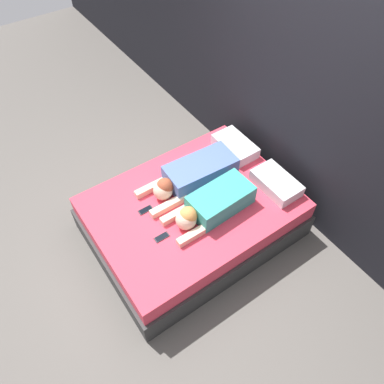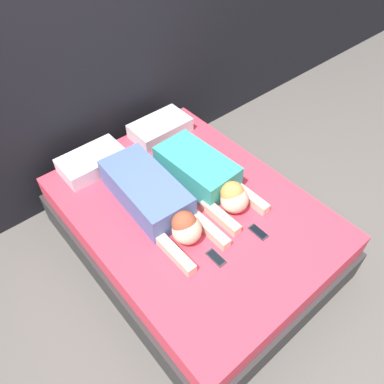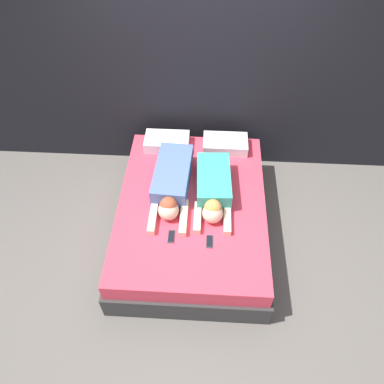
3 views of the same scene
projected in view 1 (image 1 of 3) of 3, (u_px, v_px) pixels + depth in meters
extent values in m
plane|color=#5B5651|center=(192.00, 230.00, 4.16)|extent=(12.00, 12.00, 0.00)
cube|color=black|center=(293.00, 95.00, 3.60)|extent=(12.00, 0.06, 2.60)
cube|color=#2D2D2D|center=(192.00, 222.00, 4.05)|extent=(1.56, 2.07, 0.30)
cube|color=#DB384C|center=(192.00, 208.00, 3.85)|extent=(1.50, 2.01, 0.21)
cube|color=silver|center=(235.00, 146.00, 4.21)|extent=(0.51, 0.30, 0.13)
cube|color=silver|center=(276.00, 183.00, 3.85)|extent=(0.51, 0.30, 0.13)
cube|color=#4C66A5|center=(201.00, 171.00, 3.90)|extent=(0.39, 0.76, 0.22)
sphere|color=beige|center=(163.00, 190.00, 3.74)|extent=(0.20, 0.20, 0.20)
sphere|color=#99472D|center=(165.00, 186.00, 3.71)|extent=(0.17, 0.17, 0.17)
cube|color=beige|center=(153.00, 187.00, 3.86)|extent=(0.07, 0.41, 0.07)
cube|color=beige|center=(169.00, 206.00, 3.70)|extent=(0.07, 0.41, 0.07)
cube|color=teal|center=(221.00, 200.00, 3.65)|extent=(0.37, 0.65, 0.22)
sphere|color=beige|center=(186.00, 219.00, 3.51)|extent=(0.20, 0.20, 0.20)
sphere|color=#D18C47|center=(188.00, 215.00, 3.48)|extent=(0.17, 0.17, 0.17)
cube|color=beige|center=(177.00, 214.00, 3.63)|extent=(0.07, 0.35, 0.07)
cube|color=beige|center=(194.00, 235.00, 3.48)|extent=(0.07, 0.35, 0.07)
cube|color=#2D2D33|center=(145.00, 210.00, 3.70)|extent=(0.06, 0.14, 0.01)
cube|color=black|center=(145.00, 210.00, 3.70)|extent=(0.05, 0.12, 0.00)
cube|color=#2D2D33|center=(162.00, 237.00, 3.49)|extent=(0.06, 0.14, 0.01)
cube|color=black|center=(162.00, 237.00, 3.49)|extent=(0.05, 0.12, 0.00)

